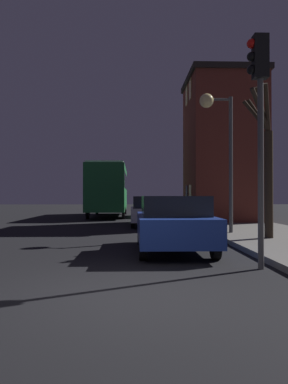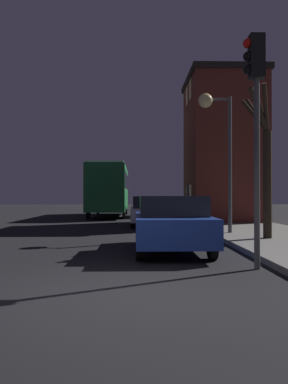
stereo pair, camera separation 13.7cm
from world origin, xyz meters
TOP-DOWN VIEW (x-y plane):
  - ground_plane at (0.00, 0.00)m, footprint 120.00×120.00m
  - brick_building at (5.20, 15.29)m, footprint 4.08×4.92m
  - streetlamp at (3.22, 8.09)m, footprint 1.23×0.53m
  - traffic_light at (2.72, 1.96)m, footprint 0.43×0.24m
  - bare_tree at (4.41, 6.22)m, footprint 1.00×1.11m
  - bus at (-1.62, 21.75)m, footprint 2.51×9.65m
  - car_near_lane at (1.22, 4.45)m, footprint 1.88×4.29m
  - car_mid_lane at (0.97, 13.01)m, footprint 1.85×4.52m
  - car_far_lane at (1.19, 20.94)m, footprint 1.84×4.27m

SIDE VIEW (x-z plane):
  - ground_plane at x=0.00m, z-range 0.00..0.00m
  - car_far_lane at x=1.19m, z-range 0.03..1.42m
  - car_mid_lane at x=0.97m, z-range 0.02..1.50m
  - car_near_lane at x=1.22m, z-range 0.03..1.53m
  - bus at x=-1.62m, z-range 0.34..4.00m
  - bare_tree at x=4.41m, z-range 0.19..5.00m
  - traffic_light at x=2.72m, z-range 1.02..5.84m
  - streetlamp at x=3.22m, z-range 1.53..6.66m
  - brick_building at x=5.20m, z-range 0.16..8.24m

